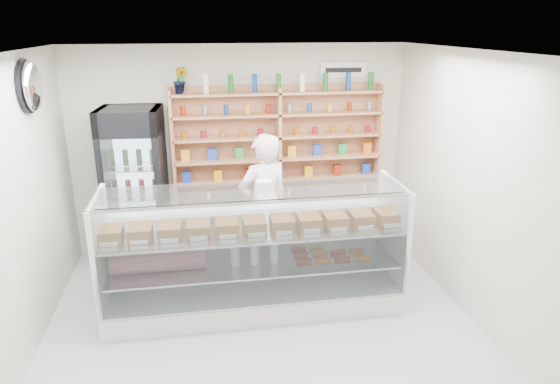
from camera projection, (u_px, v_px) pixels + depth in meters
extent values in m
plane|color=#A7A8AC|center=(268.00, 346.00, 4.95)|extent=(5.00, 5.00, 0.00)
plane|color=white|center=(265.00, 55.00, 4.05)|extent=(5.00, 5.00, 0.00)
plane|color=beige|center=(241.00, 150.00, 6.84)|extent=(4.50, 0.00, 4.50)
plane|color=beige|center=(495.00, 201.00, 4.85)|extent=(0.00, 5.00, 5.00)
cube|color=white|center=(255.00, 295.00, 5.63)|extent=(3.23, 0.91, 0.27)
cube|color=white|center=(250.00, 241.00, 5.88)|extent=(3.23, 0.05, 0.68)
cube|color=silver|center=(254.00, 262.00, 5.50)|extent=(3.10, 0.80, 0.02)
cube|color=silver|center=(254.00, 228.00, 5.37)|extent=(3.16, 0.84, 0.02)
cube|color=silver|center=(259.00, 256.00, 4.99)|extent=(3.16, 0.13, 1.12)
cube|color=silver|center=(253.00, 190.00, 5.17)|extent=(3.16, 0.64, 0.01)
imported|color=silver|center=(264.00, 206.00, 6.13)|extent=(0.77, 0.63, 1.82)
cube|color=black|center=(136.00, 188.00, 6.40)|extent=(0.79, 0.77, 2.07)
cube|color=#28053C|center=(128.00, 126.00, 5.80)|extent=(0.73, 0.08, 0.29)
cube|color=silver|center=(136.00, 204.00, 6.10)|extent=(0.62, 0.05, 1.63)
cube|color=tan|center=(173.00, 141.00, 6.48)|extent=(0.04, 0.28, 1.33)
cube|color=tan|center=(279.00, 137.00, 6.70)|extent=(0.04, 0.28, 1.33)
cube|color=tan|center=(378.00, 134.00, 6.92)|extent=(0.04, 0.28, 1.33)
cube|color=tan|center=(279.00, 179.00, 6.89)|extent=(2.80, 0.28, 0.03)
cube|color=tan|center=(279.00, 158.00, 6.80)|extent=(2.80, 0.28, 0.03)
cube|color=tan|center=(279.00, 136.00, 6.70)|extent=(2.80, 0.28, 0.03)
cube|color=tan|center=(279.00, 114.00, 6.60)|extent=(2.80, 0.28, 0.03)
cube|color=tan|center=(279.00, 93.00, 6.51)|extent=(2.80, 0.28, 0.03)
imported|color=#1E6626|center=(181.00, 80.00, 6.26)|extent=(0.23, 0.21, 0.34)
ellipsoid|color=silver|center=(32.00, 86.00, 4.94)|extent=(0.15, 0.50, 0.50)
cube|color=white|center=(343.00, 70.00, 6.69)|extent=(0.62, 0.03, 0.20)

